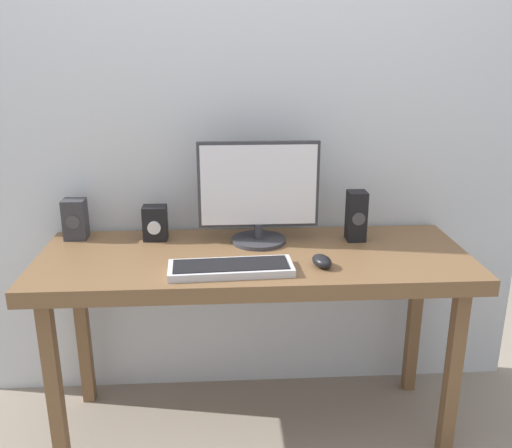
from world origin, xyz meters
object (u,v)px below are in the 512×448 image
monitor (259,193)px  keyboard_primary (231,268)px  speaker_left (75,219)px  audio_controller (155,223)px  desk (254,271)px  mouse (322,261)px  speaker_right (356,216)px

monitor → keyboard_primary: 0.38m
monitor → speaker_left: size_ratio=2.89×
speaker_left → audio_controller: 0.33m
desk → keyboard_primary: (-0.09, -0.17, 0.09)m
audio_controller → mouse: bearing=-27.9°
keyboard_primary → audio_controller: size_ratio=3.17×
speaker_right → audio_controller: (-0.82, 0.05, -0.03)m
keyboard_primary → audio_controller: audio_controller is taller
speaker_left → audio_controller: speaker_left is taller
audio_controller → speaker_left: bearing=174.6°
desk → speaker_right: size_ratio=8.05×
keyboard_primary → speaker_right: bearing=30.9°
monitor → speaker_right: 0.41m
keyboard_primary → desk: bearing=62.1°
desk → speaker_right: (0.42, 0.14, 0.18)m
monitor → keyboard_primary: monitor is taller
speaker_right → speaker_left: speaker_right is taller
desk → speaker_left: size_ratio=9.92×
speaker_right → audio_controller: 0.82m
mouse → speaker_right: speaker_right is taller
monitor → speaker_right: size_ratio=2.35×
monitor → mouse: bearing=-53.3°
keyboard_primary → mouse: 0.33m
keyboard_primary → speaker_left: 0.75m
mouse → speaker_right: size_ratio=0.49×
monitor → speaker_right: (0.40, -0.00, -0.10)m
desk → speaker_left: (-0.72, 0.22, 0.16)m
desk → speaker_right: 0.48m
audio_controller → speaker_right: bearing=-3.8°
desk → mouse: size_ratio=16.59×
keyboard_primary → speaker_right: (0.52, 0.31, 0.09)m
speaker_right → audio_controller: size_ratio=1.45×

